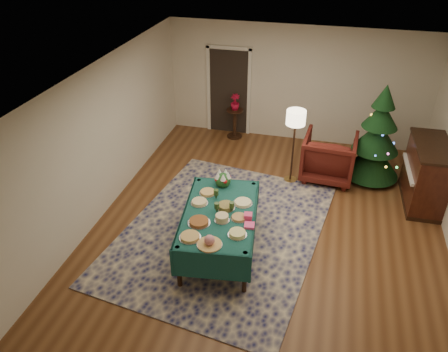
% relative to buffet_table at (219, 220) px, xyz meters
% --- Properties ---
extents(room_shell, '(7.00, 7.00, 7.00)m').
position_rel_buffet_table_xyz_m(room_shell, '(0.67, 0.89, 0.74)').
color(room_shell, '#593319').
rests_on(room_shell, ground).
extents(doorway, '(1.08, 0.04, 2.16)m').
position_rel_buffet_table_xyz_m(doorway, '(-0.93, 4.38, 0.48)').
color(doorway, black).
rests_on(doorway, ground).
extents(rug, '(3.75, 4.60, 0.02)m').
position_rel_buffet_table_xyz_m(rug, '(-0.07, 0.45, -0.60)').
color(rug, '#121444').
rests_on(rug, ground).
extents(buffet_table, '(1.39, 2.10, 0.77)m').
position_rel_buffet_table_xyz_m(buffet_table, '(0.00, 0.00, 0.00)').
color(buffet_table, black).
rests_on(buffet_table, ground).
extents(platter_0, '(0.32, 0.32, 0.05)m').
position_rel_buffet_table_xyz_m(platter_0, '(-0.25, -0.71, 0.17)').
color(platter_0, silver).
rests_on(platter_0, buffet_table).
extents(platter_1, '(0.36, 0.36, 0.17)m').
position_rel_buffet_table_xyz_m(platter_1, '(0.07, -0.79, 0.22)').
color(platter_1, silver).
rests_on(platter_1, buffet_table).
extents(platter_2, '(0.28, 0.28, 0.06)m').
position_rel_buffet_table_xyz_m(platter_2, '(0.40, -0.48, 0.18)').
color(platter_2, silver).
rests_on(platter_2, buffet_table).
extents(platter_3, '(0.35, 0.35, 0.05)m').
position_rel_buffet_table_xyz_m(platter_3, '(-0.23, -0.35, 0.18)').
color(platter_3, silver).
rests_on(platter_3, buffet_table).
extents(platter_4, '(0.23, 0.23, 0.10)m').
position_rel_buffet_table_xyz_m(platter_4, '(0.10, -0.20, 0.20)').
color(platter_4, silver).
rests_on(platter_4, buffet_table).
extents(platter_5, '(0.26, 0.26, 0.04)m').
position_rel_buffet_table_xyz_m(platter_5, '(0.34, -0.09, 0.17)').
color(platter_5, silver).
rests_on(platter_5, buffet_table).
extents(platter_6, '(0.28, 0.28, 0.05)m').
position_rel_buffet_table_xyz_m(platter_6, '(-0.37, 0.14, 0.18)').
color(platter_6, silver).
rests_on(platter_6, buffet_table).
extents(platter_7, '(0.29, 0.29, 0.07)m').
position_rel_buffet_table_xyz_m(platter_7, '(0.07, 0.12, 0.19)').
color(platter_7, silver).
rests_on(platter_7, buffet_table).
extents(platter_8, '(0.31, 0.31, 0.04)m').
position_rel_buffet_table_xyz_m(platter_8, '(0.31, 0.31, 0.17)').
color(platter_8, silver).
rests_on(platter_8, buffet_table).
extents(platter_9, '(0.28, 0.28, 0.04)m').
position_rel_buffet_table_xyz_m(platter_9, '(-0.32, 0.46, 0.17)').
color(platter_9, silver).
rests_on(platter_9, buffet_table).
extents(goblet_0, '(0.08, 0.08, 0.18)m').
position_rel_buffet_table_xyz_m(goblet_0, '(-0.14, 0.33, 0.25)').
color(goblet_0, '#2D471E').
rests_on(goblet_0, buffet_table).
extents(goblet_1, '(0.08, 0.08, 0.18)m').
position_rel_buffet_table_xyz_m(goblet_1, '(0.19, 0.05, 0.25)').
color(goblet_1, '#2D471E').
rests_on(goblet_1, buffet_table).
extents(goblet_2, '(0.08, 0.08, 0.18)m').
position_rel_buffet_table_xyz_m(goblet_2, '(-0.03, -0.02, 0.25)').
color(goblet_2, '#2D471E').
rests_on(goblet_2, buffet_table).
extents(napkin_stack, '(0.17, 0.17, 0.04)m').
position_rel_buffet_table_xyz_m(napkin_stack, '(0.53, -0.24, 0.17)').
color(napkin_stack, '#FB4587').
rests_on(napkin_stack, buffet_table).
extents(gift_box, '(0.14, 0.14, 0.10)m').
position_rel_buffet_table_xyz_m(gift_box, '(0.47, -0.07, 0.20)').
color(gift_box, '#EB4176').
rests_on(gift_box, buffet_table).
extents(centerpiece, '(0.28, 0.28, 0.32)m').
position_rel_buffet_table_xyz_m(centerpiece, '(-0.14, 0.75, 0.29)').
color(centerpiece, '#1E4C1E').
rests_on(centerpiece, buffet_table).
extents(armchair, '(1.09, 1.03, 1.06)m').
position_rel_buffet_table_xyz_m(armchair, '(1.58, 2.75, -0.09)').
color(armchair, '#4E1610').
rests_on(armchair, ground).
extents(floor_lamp, '(0.38, 0.38, 1.55)m').
position_rel_buffet_table_xyz_m(floor_lamp, '(0.87, 2.44, 0.70)').
color(floor_lamp, '#A57F3F').
rests_on(floor_lamp, ground).
extents(side_table, '(0.40, 0.40, 0.72)m').
position_rel_buffet_table_xyz_m(side_table, '(-0.71, 4.09, -0.26)').
color(side_table, black).
rests_on(side_table, ground).
extents(potted_plant, '(0.22, 0.39, 0.22)m').
position_rel_buffet_table_xyz_m(potted_plant, '(-0.71, 4.09, 0.21)').
color(potted_plant, '#A60B28').
rests_on(potted_plant, side_table).
extents(christmas_tree, '(1.32, 1.32, 2.04)m').
position_rel_buffet_table_xyz_m(christmas_tree, '(2.46, 2.95, 0.30)').
color(christmas_tree, black).
rests_on(christmas_tree, ground).
extents(piano, '(0.69, 1.42, 1.22)m').
position_rel_buffet_table_xyz_m(piano, '(3.36, 2.29, -0.02)').
color(piano, black).
rests_on(piano, ground).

